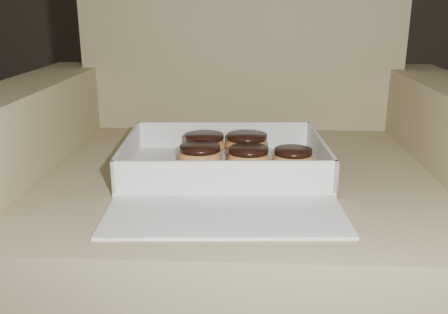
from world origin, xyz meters
TOP-DOWN VIEW (x-y plane):
  - floor at (0.00, 0.00)m, footprint 4.50×4.50m
  - armchair at (0.17, -0.14)m, footprint 1.00×0.85m
  - bakery_box at (0.15, -0.27)m, footprint 0.39×0.46m
  - donut_a at (0.19, -0.24)m, footprint 0.08×0.08m
  - donut_b at (0.10, -0.23)m, footprint 0.08×0.08m
  - donut_c at (0.19, -0.15)m, footprint 0.09×0.09m
  - donut_d at (0.28, -0.24)m, footprint 0.08×0.08m
  - donut_e at (0.10, -0.16)m, footprint 0.09×0.09m
  - crumb_a at (0.22, -0.34)m, footprint 0.01×0.01m
  - crumb_b at (0.24, -0.32)m, footprint 0.01×0.01m
  - crumb_c at (-0.01, -0.32)m, footprint 0.01×0.01m
  - crumb_d at (0.11, -0.26)m, footprint 0.01×0.01m

SIDE VIEW (x-z plane):
  - floor at x=0.00m, z-range 0.00..0.00m
  - armchair at x=0.17m, z-range -0.19..0.85m
  - crumb_a at x=0.22m, z-range 0.48..0.48m
  - crumb_b at x=0.24m, z-range 0.48..0.48m
  - crumb_c at x=-0.01m, z-range 0.48..0.48m
  - crumb_d at x=0.11m, z-range 0.48..0.48m
  - bakery_box at x=0.15m, z-range 0.45..0.51m
  - donut_d at x=0.28m, z-range 0.48..0.52m
  - donut_a at x=0.19m, z-range 0.48..0.52m
  - donut_b at x=0.10m, z-range 0.48..0.52m
  - donut_e at x=0.10m, z-range 0.48..0.52m
  - donut_c at x=0.19m, z-range 0.48..0.52m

